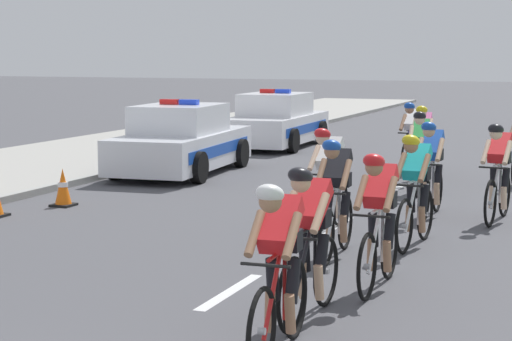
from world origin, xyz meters
The scene contains 17 objects.
sidewalk_slab centered at (-8.37, 14.00, 0.06)m, with size 5.03×60.00×0.12m, color #A3A099.
kerb_edge centered at (-5.93, 14.00, 0.07)m, with size 0.16×60.00×0.13m, color #9E9E99.
lane_markings_centre centered at (0.00, 5.31, 0.00)m, with size 0.14×17.60×0.01m.
cyclist_lead centered at (1.21, 3.53, 0.79)m, with size 0.43×1.72×1.56m.
cyclist_second centered at (1.12, 4.64, 0.79)m, with size 0.42×1.72×1.56m.
cyclist_third centered at (1.47, 6.00, 0.79)m, with size 0.42×1.72×1.56m.
cyclist_fourth centered at (0.59, 7.33, 0.79)m, with size 0.43×1.72×1.56m.
cyclist_fifth centered at (1.39, 8.33, 0.79)m, with size 0.44×1.72×1.56m.
cyclist_sixth centered at (0.01, 8.90, 0.79)m, with size 0.42×1.72×1.56m.
cyclist_seventh centered at (2.20, 10.59, 0.79)m, with size 0.45×1.72×1.56m.
cyclist_eighth centered at (1.17, 10.63, 0.79)m, with size 0.42×1.72×1.56m.
cyclist_ninth centered at (0.52, 13.00, 0.79)m, with size 0.45×1.72×1.56m.
cyclist_eleventh centered at (-0.24, 15.90, 0.79)m, with size 0.42×1.72×1.56m.
cyclist_twelfth centered at (0.22, 14.79, 0.79)m, with size 0.43×1.72×1.56m.
police_car_nearest centered at (-4.80, 13.93, 0.68)m, with size 2.26×4.53×1.59m.
police_car_second centered at (-4.80, 19.84, 0.68)m, with size 2.10×4.45×1.59m.
traffic_cone_near centered at (-4.80, 9.40, 0.31)m, with size 0.36×0.36×0.64m.
Camera 1 is at (3.77, -3.52, 2.57)m, focal length 63.84 mm.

